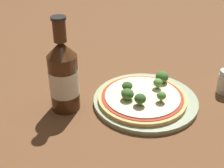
% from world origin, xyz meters
% --- Properties ---
extents(ground_plane, '(3.00, 3.00, 0.00)m').
position_xyz_m(ground_plane, '(0.00, 0.00, 0.00)').
color(ground_plane, brown).
extents(plate, '(0.26, 0.26, 0.01)m').
position_xyz_m(plate, '(-0.00, 0.01, 0.01)').
color(plate, '#93A384').
rests_on(plate, ground_plane).
extents(pizza, '(0.22, 0.22, 0.01)m').
position_xyz_m(pizza, '(-0.01, 0.01, 0.02)').
color(pizza, tan).
rests_on(pizza, plate).
extents(broccoli_floret_0, '(0.03, 0.03, 0.03)m').
position_xyz_m(broccoli_floret_0, '(-0.04, 0.04, 0.04)').
color(broccoli_floret_0, '#7A9E5B').
rests_on(broccoli_floret_0, pizza).
extents(broccoli_floret_1, '(0.03, 0.03, 0.03)m').
position_xyz_m(broccoli_floret_1, '(0.07, -0.01, 0.04)').
color(broccoli_floret_1, '#7A9E5B').
rests_on(broccoli_floret_1, pizza).
extents(broccoli_floret_2, '(0.02, 0.02, 0.03)m').
position_xyz_m(broccoli_floret_2, '(-0.01, -0.04, 0.04)').
color(broccoli_floret_2, '#7A9E5B').
rests_on(broccoli_floret_2, pizza).
extents(broccoli_floret_3, '(0.02, 0.02, 0.03)m').
position_xyz_m(broccoli_floret_3, '(0.04, -0.01, 0.04)').
color(broccoli_floret_3, '#7A9E5B').
rests_on(broccoli_floret_3, pizza).
extents(broccoli_floret_4, '(0.03, 0.03, 0.03)m').
position_xyz_m(broccoli_floret_4, '(-0.05, -0.00, 0.04)').
color(broccoli_floret_4, '#7A9E5B').
rests_on(broccoli_floret_4, pizza).
extents(broccoli_floret_5, '(0.03, 0.03, 0.02)m').
position_xyz_m(broccoli_floret_5, '(-0.01, 0.05, 0.04)').
color(broccoli_floret_5, '#7A9E5B').
rests_on(broccoli_floret_5, pizza).
extents(beer_bottle, '(0.07, 0.07, 0.23)m').
position_xyz_m(beer_bottle, '(-0.11, 0.17, 0.09)').
color(beer_bottle, '#472814').
rests_on(beer_bottle, ground_plane).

